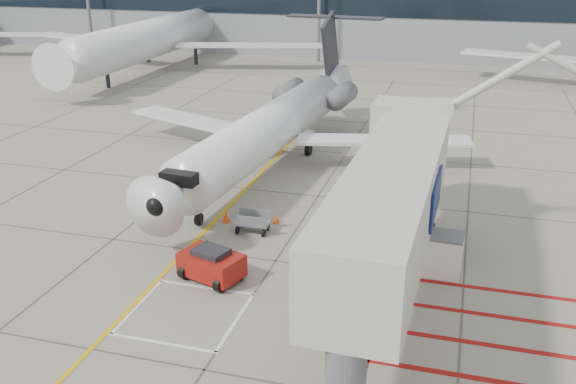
% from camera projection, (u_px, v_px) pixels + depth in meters
% --- Properties ---
extents(ground_plane, '(260.00, 260.00, 0.00)m').
position_uv_depth(ground_plane, '(245.00, 308.00, 24.50)').
color(ground_plane, gray).
rests_on(ground_plane, ground).
extents(regional_jet, '(26.67, 32.50, 8.04)m').
position_uv_depth(regional_jet, '(255.00, 112.00, 36.51)').
color(regional_jet, white).
rests_on(regional_jet, ground_plane).
extents(jet_bridge, '(9.79, 19.85, 7.85)m').
position_uv_depth(jet_bridge, '(389.00, 218.00, 22.66)').
color(jet_bridge, beige).
rests_on(jet_bridge, ground_plane).
extents(pushback_tug, '(2.89, 2.29, 1.47)m').
position_uv_depth(pushback_tug, '(212.00, 263.00, 26.32)').
color(pushback_tug, maroon).
rests_on(pushback_tug, ground_plane).
extents(baggage_cart, '(1.67, 1.08, 1.04)m').
position_uv_depth(baggage_cart, '(253.00, 222.00, 30.73)').
color(baggage_cart, slate).
rests_on(baggage_cart, ground_plane).
extents(ground_power_unit, '(2.32, 1.43, 1.78)m').
position_uv_depth(ground_power_unit, '(435.00, 253.00, 26.86)').
color(ground_power_unit, white).
rests_on(ground_power_unit, ground_plane).
extents(cone_nose, '(0.38, 0.38, 0.53)m').
position_uv_depth(cone_nose, '(226.00, 216.00, 31.99)').
color(cone_nose, '#FF490D').
rests_on(cone_nose, ground_plane).
extents(cone_side, '(0.33, 0.33, 0.46)m').
position_uv_depth(cone_side, '(276.00, 219.00, 31.84)').
color(cone_side, '#ED500C').
rests_on(cone_side, ground_plane).
extents(bg_aircraft_b, '(36.06, 40.07, 12.02)m').
position_uv_depth(bg_aircraft_b, '(161.00, 11.00, 70.16)').
color(bg_aircraft_b, silver).
rests_on(bg_aircraft_b, ground_plane).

